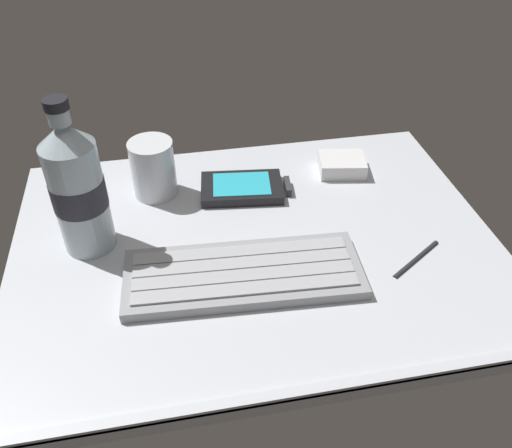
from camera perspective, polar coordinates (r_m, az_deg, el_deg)
ground_plane at (r=71.40cm, az=0.03°, el=-2.59°), size 64.00×48.00×2.80cm
keyboard at (r=65.32cm, az=-1.36°, el=-5.33°), size 29.61×12.72×1.70cm
handheld_device at (r=79.46cm, az=-1.07°, el=3.93°), size 13.38×8.95×1.50cm
juice_cup at (r=78.89cm, az=-10.93°, el=5.65°), size 6.40×6.40×8.50cm
water_bottle at (r=68.58cm, az=-18.59°, el=3.67°), size 6.73×6.73×20.80cm
charger_block at (r=84.79cm, az=9.19°, el=6.28°), size 7.85×6.71×2.40cm
stylus_pen at (r=71.07cm, az=16.84°, el=-3.48°), size 8.34×5.78×0.70cm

